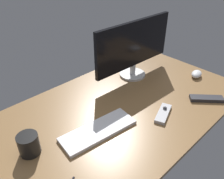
{
  "coord_description": "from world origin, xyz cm",
  "views": [
    {
      "loc": [
        -75.95,
        -69.38,
        79.87
      ],
      "look_at": [
        -0.5,
        9.22,
        8.0
      ],
      "focal_mm": 37.19,
      "sensor_mm": 36.0,
      "label": 1
    }
  ],
  "objects_px": {
    "coffee_mug": "(29,144)",
    "monitor": "(134,47)",
    "tv_remote": "(206,99)",
    "keyboard": "(98,130)",
    "media_remote": "(163,113)",
    "computer_mouse": "(197,74)"
  },
  "relations": [
    {
      "from": "keyboard",
      "to": "media_remote",
      "type": "distance_m",
      "value": 0.36
    },
    {
      "from": "keyboard",
      "to": "coffee_mug",
      "type": "distance_m",
      "value": 0.31
    },
    {
      "from": "tv_remote",
      "to": "monitor",
      "type": "bearing_deg",
      "value": 147.87
    },
    {
      "from": "computer_mouse",
      "to": "tv_remote",
      "type": "bearing_deg",
      "value": -154.15
    },
    {
      "from": "computer_mouse",
      "to": "media_remote",
      "type": "distance_m",
      "value": 0.49
    },
    {
      "from": "keyboard",
      "to": "media_remote",
      "type": "xyz_separation_m",
      "value": [
        0.33,
        -0.14,
        0.0
      ]
    },
    {
      "from": "tv_remote",
      "to": "coffee_mug",
      "type": "relative_size",
      "value": 1.94
    },
    {
      "from": "keyboard",
      "to": "media_remote",
      "type": "bearing_deg",
      "value": -16.14
    },
    {
      "from": "keyboard",
      "to": "media_remote",
      "type": "height_order",
      "value": "media_remote"
    },
    {
      "from": "monitor",
      "to": "tv_remote",
      "type": "distance_m",
      "value": 0.53
    },
    {
      "from": "keyboard",
      "to": "tv_remote",
      "type": "xyz_separation_m",
      "value": [
        0.61,
        -0.23,
        0.0
      ]
    },
    {
      "from": "media_remote",
      "to": "tv_remote",
      "type": "distance_m",
      "value": 0.3
    },
    {
      "from": "keyboard",
      "to": "tv_remote",
      "type": "relative_size",
      "value": 2.0
    },
    {
      "from": "media_remote",
      "to": "tv_remote",
      "type": "height_order",
      "value": "media_remote"
    },
    {
      "from": "keyboard",
      "to": "computer_mouse",
      "type": "height_order",
      "value": "computer_mouse"
    },
    {
      "from": "computer_mouse",
      "to": "media_remote",
      "type": "bearing_deg",
      "value": 174.26
    },
    {
      "from": "coffee_mug",
      "to": "keyboard",
      "type": "bearing_deg",
      "value": -20.17
    },
    {
      "from": "coffee_mug",
      "to": "media_remote",
      "type": "bearing_deg",
      "value": -21.6
    },
    {
      "from": "keyboard",
      "to": "coffee_mug",
      "type": "relative_size",
      "value": 3.88
    },
    {
      "from": "coffee_mug",
      "to": "monitor",
      "type": "bearing_deg",
      "value": 10.0
    },
    {
      "from": "tv_remote",
      "to": "computer_mouse",
      "type": "bearing_deg",
      "value": 88.41
    },
    {
      "from": "tv_remote",
      "to": "coffee_mug",
      "type": "xyz_separation_m",
      "value": [
        -0.91,
        0.34,
        0.04
      ]
    }
  ]
}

